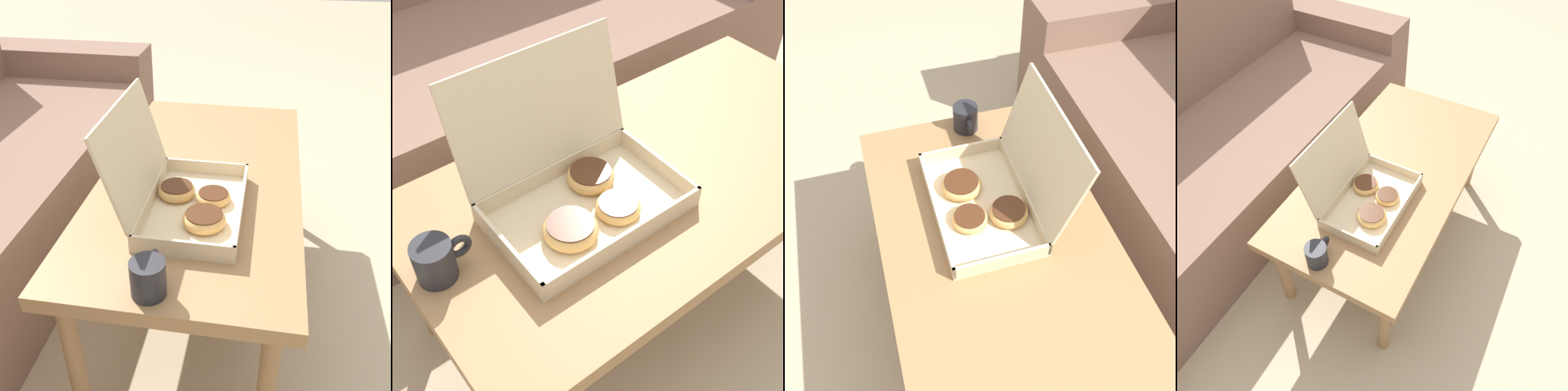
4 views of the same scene
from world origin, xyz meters
The scene contains 4 objects.
ground_plane centered at (0.00, 0.00, 0.00)m, with size 12.00×12.00×0.00m, color tan.
coffee_table centered at (0.00, -0.08, 0.41)m, with size 1.14×0.59×0.45m.
pastry_box centered at (-0.20, -0.06, 0.51)m, with size 0.39×0.32×0.29m.
coffee_mug centered at (-0.51, -0.05, 0.49)m, with size 0.11×0.07×0.08m.
Camera 3 is at (0.52, -0.30, 1.42)m, focal length 42.00 mm.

